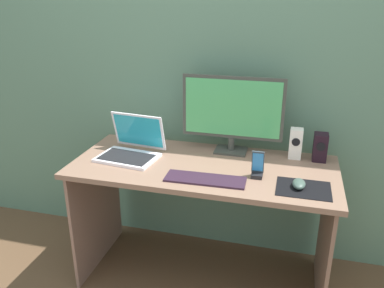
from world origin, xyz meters
name	(u,v)px	position (x,y,z in m)	size (l,w,h in m)	color
ground_plane	(202,275)	(0.00, 0.00, 0.00)	(8.00, 8.00, 0.00)	brown
wall_back	(220,54)	(0.00, 0.39, 1.25)	(6.00, 0.04, 2.50)	slate
desk	(203,190)	(0.00, 0.00, 0.58)	(1.40, 0.62, 0.73)	#876552
monitor	(232,111)	(0.11, 0.22, 0.97)	(0.57, 0.14, 0.44)	#3F413B
speaker_right	(320,147)	(0.59, 0.22, 0.80)	(0.07, 0.08, 0.15)	black
speaker_near_monitor	(296,143)	(0.47, 0.22, 0.81)	(0.07, 0.07, 0.17)	white
laptop	(131,148)	(-0.42, 0.01, 0.77)	(0.35, 0.31, 0.22)	white
keyboard_external	(205,179)	(0.05, -0.18, 0.73)	(0.39, 0.13, 0.01)	#2F1C2E
mousepad	(303,189)	(0.52, -0.15, 0.73)	(0.25, 0.20, 0.00)	black
mouse	(299,184)	(0.49, -0.14, 0.75)	(0.06, 0.10, 0.04)	#40544B
phone_in_dock	(257,168)	(0.29, -0.07, 0.77)	(0.06, 0.05, 0.14)	black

